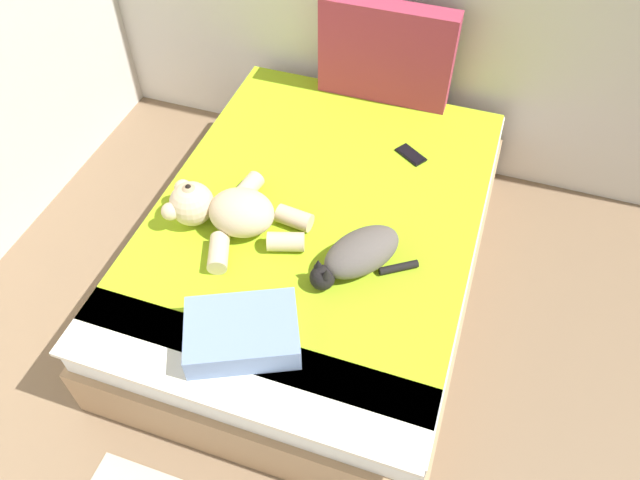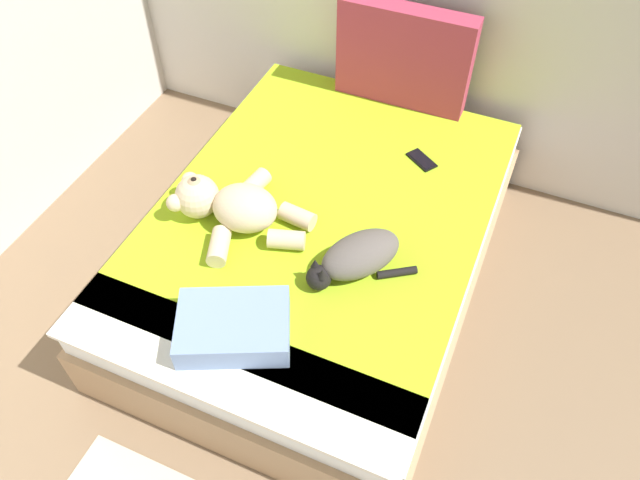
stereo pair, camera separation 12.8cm
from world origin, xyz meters
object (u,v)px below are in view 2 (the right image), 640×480
object	(u,v)px
bed	(321,247)
throw_pillow	(234,327)
cat	(357,257)
cell_phone	(422,160)
patterned_cushion	(404,57)
teddy_bear	(231,206)

from	to	relation	value
bed	throw_pillow	xyz separation A→B (m)	(-0.04, -0.70, 0.30)
cat	cell_phone	world-z (taller)	cat
bed	cat	xyz separation A→B (m)	(0.25, -0.23, 0.31)
patterned_cushion	teddy_bear	world-z (taller)	patterned_cushion
cell_phone	teddy_bear	bearing A→B (deg)	-132.68
cat	teddy_bear	distance (m)	0.58
cat	teddy_bear	world-z (taller)	teddy_bear
patterned_cushion	cell_phone	world-z (taller)	patterned_cushion
patterned_cushion	teddy_bear	bearing A→B (deg)	-109.15
patterned_cushion	cat	bearing A→B (deg)	-80.10
bed	cell_phone	xyz separation A→B (m)	(0.30, 0.49, 0.25)
cat	teddy_bear	xyz separation A→B (m)	(-0.57, 0.04, 0.02)
bed	cat	bearing A→B (deg)	-42.85
bed	teddy_bear	world-z (taller)	teddy_bear
cat	throw_pillow	xyz separation A→B (m)	(-0.29, -0.47, -0.02)
bed	patterned_cushion	xyz separation A→B (m)	(0.05, 0.89, 0.49)
teddy_bear	cell_phone	size ratio (longest dim) A/B	3.80
teddy_bear	throw_pillow	xyz separation A→B (m)	(0.28, -0.50, -0.03)
cat	cell_phone	distance (m)	0.72
bed	cell_phone	distance (m)	0.62
patterned_cushion	throw_pillow	distance (m)	1.61
cat	cell_phone	xyz separation A→B (m)	(0.05, 0.72, -0.07)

